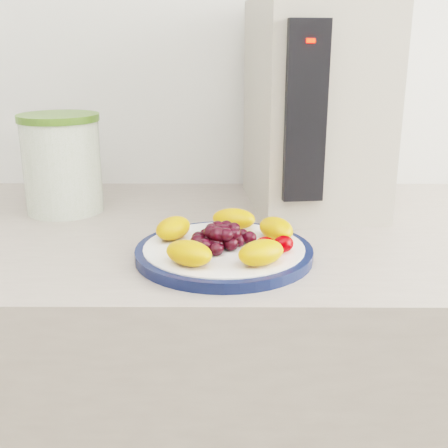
{
  "coord_description": "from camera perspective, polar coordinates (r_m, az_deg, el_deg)",
  "views": [
    {
      "loc": [
        0.09,
        0.32,
        1.19
      ],
      "look_at": [
        0.09,
        1.06,
        0.95
      ],
      "focal_mm": 45.0,
      "sensor_mm": 36.0,
      "label": 1
    }
  ],
  "objects": [
    {
      "name": "plate_face",
      "position": [
        0.79,
        0.0,
        -2.87
      ],
      "size": [
        0.23,
        0.23,
        0.02
      ],
      "primitive_type": "cylinder",
      "color": "white",
      "rests_on": "counter"
    },
    {
      "name": "plate_rim",
      "position": [
        0.79,
        0.0,
        -2.93
      ],
      "size": [
        0.25,
        0.25,
        0.01
      ],
      "primitive_type": "cylinder",
      "color": "#0F183E",
      "rests_on": "counter"
    },
    {
      "name": "canister_lid",
      "position": [
        1.02,
        -16.51,
        10.34
      ],
      "size": [
        0.15,
        0.15,
        0.01
      ],
      "primitive_type": "cylinder",
      "rotation": [
        0.0,
        0.0,
        -0.06
      ],
      "color": "#466A24",
      "rests_on": "canister"
    },
    {
      "name": "appliance_panel",
      "position": [
        0.87,
        8.28,
        11.08
      ],
      "size": [
        0.06,
        0.03,
        0.27
      ],
      "primitive_type": "cube",
      "rotation": [
        0.0,
        0.0,
        0.11
      ],
      "color": "black",
      "rests_on": "appliance_body"
    },
    {
      "name": "appliance_led",
      "position": [
        0.86,
        8.79,
        17.93
      ],
      "size": [
        0.01,
        0.01,
        0.01
      ],
      "primitive_type": "cube",
      "rotation": [
        0.0,
        0.0,
        0.11
      ],
      "color": "#FF0C05",
      "rests_on": "appliance_panel"
    },
    {
      "name": "appliance_body",
      "position": [
        1.03,
        9.06,
        11.76
      ],
      "size": [
        0.24,
        0.31,
        0.37
      ],
      "primitive_type": "cube",
      "rotation": [
        0.0,
        0.0,
        0.11
      ],
      "color": "#AAA091",
      "rests_on": "counter"
    },
    {
      "name": "canister",
      "position": [
        1.04,
        -16.09,
        5.59
      ],
      "size": [
        0.14,
        0.14,
        0.16
      ],
      "primitive_type": "cylinder",
      "rotation": [
        0.0,
        0.0,
        -0.06
      ],
      "color": "#3B5F0E",
      "rests_on": "counter"
    },
    {
      "name": "fruit_plate",
      "position": [
        0.78,
        0.34,
        -1.23
      ],
      "size": [
        0.22,
        0.21,
        0.03
      ],
      "color": "orange",
      "rests_on": "plate_face"
    }
  ]
}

